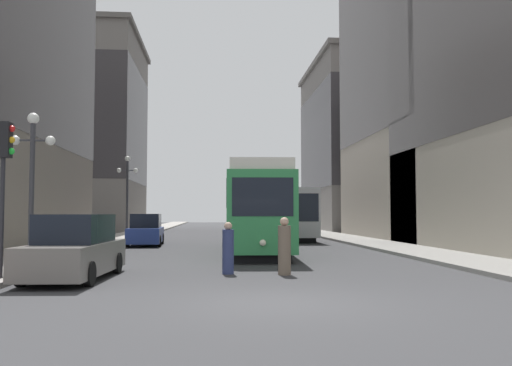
{
  "coord_description": "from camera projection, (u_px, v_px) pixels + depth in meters",
  "views": [
    {
      "loc": [
        -1.4,
        -11.17,
        1.85
      ],
      "look_at": [
        0.19,
        8.89,
        2.99
      ],
      "focal_mm": 37.67,
      "sensor_mm": 36.0,
      "label": 1
    }
  ],
  "objects": [
    {
      "name": "lamp_post_left_far",
      "position": [
        127.0,
        184.0,
        35.99
      ],
      "size": [
        1.41,
        0.36,
        5.56
      ],
      "color": "#333338",
      "rests_on": "sidewalk_left"
    },
    {
      "name": "pedestrian_crossing_near",
      "position": [
        228.0,
        250.0,
        16.39
      ],
      "size": [
        0.35,
        0.35,
        1.58
      ],
      "rotation": [
        0.0,
        0.0,
        6.06
      ],
      "color": "navy",
      "rests_on": "ground"
    },
    {
      "name": "building_right_midblock",
      "position": [
        381.0,
        145.0,
        59.66
      ],
      "size": [
        15.78,
        17.98,
        18.44
      ],
      "color": "gray",
      "rests_on": "ground"
    },
    {
      "name": "building_left_midblock",
      "position": [
        78.0,
        131.0,
        58.01
      ],
      "size": [
        13.52,
        16.26,
        20.99
      ],
      "color": "slate",
      "rests_on": "ground"
    },
    {
      "name": "lamp_post_left_near",
      "position": [
        32.0,
        164.0,
        17.13
      ],
      "size": [
        1.41,
        0.36,
        4.92
      ],
      "color": "#333338",
      "rests_on": "sidewalk_left"
    },
    {
      "name": "pedestrian_crossing_far",
      "position": [
        284.0,
        248.0,
        16.16
      ],
      "size": [
        0.39,
        0.39,
        1.73
      ],
      "rotation": [
        0.0,
        0.0,
        4.62
      ],
      "color": "#6B5B4C",
      "rests_on": "ground"
    },
    {
      "name": "parked_car_left_mid",
      "position": [
        75.0,
        249.0,
        15.07
      ],
      "size": [
        2.09,
        4.92,
        1.82
      ],
      "rotation": [
        0.0,
        0.0,
        -0.05
      ],
      "color": "black",
      "rests_on": "ground"
    },
    {
      "name": "parked_car_left_near",
      "position": [
        146.0,
        231.0,
        30.97
      ],
      "size": [
        2.02,
        4.77,
        1.82
      ],
      "rotation": [
        0.0,
        0.0,
        0.04
      ],
      "color": "black",
      "rests_on": "ground"
    },
    {
      "name": "transit_bus",
      "position": [
        287.0,
        212.0,
        38.74
      ],
      "size": [
        2.72,
        12.49,
        3.45
      ],
      "rotation": [
        0.0,
        0.0,
        -0.01
      ],
      "color": "black",
      "rests_on": "ground"
    },
    {
      "name": "building_right_far",
      "position": [
        459.0,
        28.0,
        39.12
      ],
      "size": [
        14.19,
        17.92,
        29.86
      ],
      "color": "#A89E8E",
      "rests_on": "ground"
    },
    {
      "name": "sidewalk_right",
      "position": [
        312.0,
        232.0,
        51.58
      ],
      "size": [
        3.05,
        120.0,
        0.15
      ],
      "primitive_type": "cube",
      "color": "gray",
      "rests_on": "ground"
    },
    {
      "name": "streetcar",
      "position": [
        257.0,
        208.0,
        25.52
      ],
      "size": [
        3.16,
        12.79,
        3.89
      ],
      "rotation": [
        0.0,
        0.0,
        -0.04
      ],
      "color": "black",
      "rests_on": "ground"
    },
    {
      "name": "sidewalk_left",
      "position": [
        142.0,
        232.0,
        50.3
      ],
      "size": [
        3.05,
        120.0,
        0.15
      ],
      "primitive_type": "cube",
      "color": "gray",
      "rests_on": "ground"
    },
    {
      "name": "ground_plane",
      "position": [
        281.0,
        302.0,
        11.12
      ],
      "size": [
        200.0,
        200.0,
        0.0
      ],
      "primitive_type": "plane",
      "color": "#38383A"
    },
    {
      "name": "traffic_light_near_left",
      "position": [
        4.0,
        158.0,
        14.26
      ],
      "size": [
        0.47,
        0.36,
        4.13
      ],
      "color": "#232328",
      "rests_on": "sidewalk_left"
    }
  ]
}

